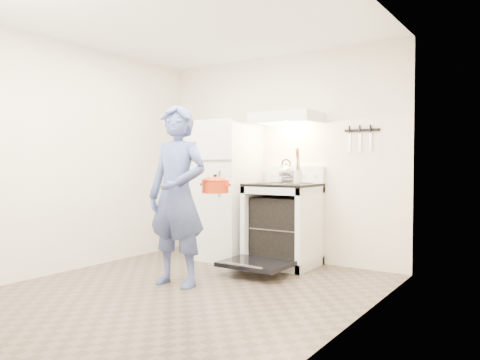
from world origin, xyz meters
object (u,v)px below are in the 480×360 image
object	(u,v)px
tea_kettle	(286,171)
dutch_oven	(215,187)
refrigerator	(225,190)
stove_body	(283,226)
person	(177,196)

from	to	relation	value
tea_kettle	dutch_oven	distance (m)	1.35
refrigerator	dutch_oven	world-z (taller)	refrigerator
stove_body	tea_kettle	bearing A→B (deg)	109.67
refrigerator	tea_kettle	size ratio (longest dim) A/B	5.97
stove_body	dutch_oven	size ratio (longest dim) A/B	2.77
person	dutch_oven	distance (m)	0.38
refrigerator	stove_body	xyz separation A→B (m)	(0.81, 0.02, -0.39)
refrigerator	dutch_oven	distance (m)	1.30
tea_kettle	dutch_oven	bearing A→B (deg)	-92.38
stove_body	tea_kettle	world-z (taller)	tea_kettle
stove_body	person	xyz separation A→B (m)	(-0.43, -1.34, 0.41)
person	tea_kettle	bearing A→B (deg)	72.31
tea_kettle	dutch_oven	size ratio (longest dim) A/B	0.86
refrigerator	tea_kettle	world-z (taller)	refrigerator
tea_kettle	person	distance (m)	1.62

